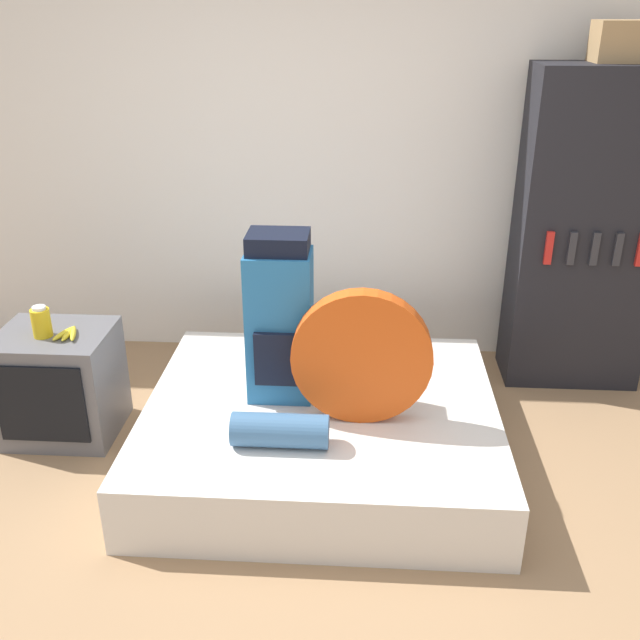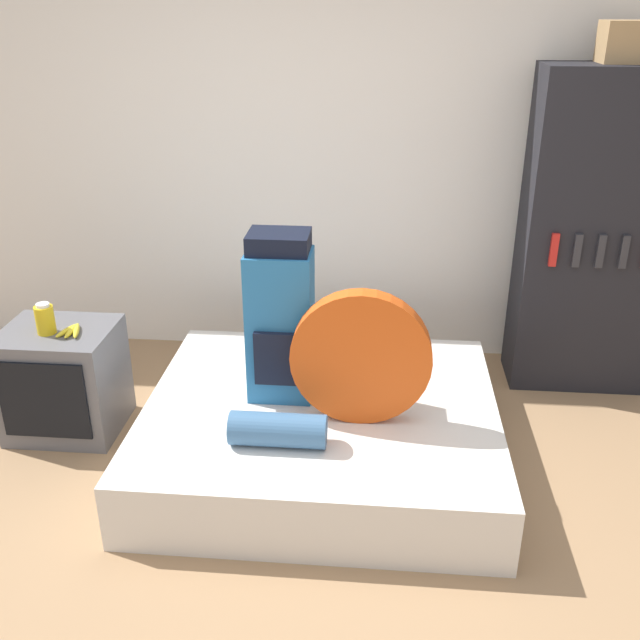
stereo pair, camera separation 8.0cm
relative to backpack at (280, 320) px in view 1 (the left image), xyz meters
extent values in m
plane|color=#997551|center=(0.12, -0.87, -0.74)|extent=(16.00, 16.00, 0.00)
cube|color=white|center=(0.12, 1.23, 0.56)|extent=(8.00, 0.05, 2.60)
cube|color=silver|center=(0.21, -0.07, -0.58)|extent=(1.74, 1.54, 0.33)
cube|color=#23669E|center=(0.00, 0.00, -0.04)|extent=(0.31, 0.25, 0.76)
cube|color=black|center=(0.00, 0.01, 0.39)|extent=(0.29, 0.23, 0.09)
cube|color=black|center=(0.00, -0.14, -0.15)|extent=(0.22, 0.03, 0.27)
cylinder|color=#D14C14|center=(0.40, -0.21, -0.09)|extent=(0.65, 0.10, 0.65)
cylinder|color=#3D668E|center=(0.05, -0.46, -0.34)|extent=(0.43, 0.16, 0.16)
cube|color=#5B5B60|center=(-1.20, 0.09, -0.45)|extent=(0.58, 0.48, 0.59)
cube|color=black|center=(-1.20, -0.16, -0.43)|extent=(0.46, 0.02, 0.43)
cylinder|color=gold|center=(-1.22, 0.05, -0.08)|extent=(0.10, 0.10, 0.15)
cylinder|color=white|center=(-1.22, 0.05, 0.01)|extent=(0.07, 0.07, 0.02)
ellipsoid|color=yellow|center=(-1.12, 0.06, -0.14)|extent=(0.08, 0.17, 0.03)
ellipsoid|color=yellow|center=(-1.09, 0.06, -0.14)|extent=(0.03, 0.17, 0.03)
ellipsoid|color=yellow|center=(-1.07, 0.06, -0.14)|extent=(0.08, 0.17, 0.03)
cube|color=black|center=(1.68, 0.91, 0.19)|extent=(0.78, 0.39, 1.86)
cube|color=red|center=(1.43, 0.71, 0.16)|extent=(0.04, 0.02, 0.19)
cube|color=#2D2D33|center=(1.55, 0.71, 0.16)|extent=(0.04, 0.02, 0.19)
cube|color=#2D2D33|center=(1.68, 0.71, 0.16)|extent=(0.04, 0.02, 0.19)
cube|color=#2D2D33|center=(1.80, 0.71, 0.16)|extent=(0.04, 0.02, 0.19)
cube|color=#A88456|center=(1.74, 0.94, 1.22)|extent=(0.33, 0.22, 0.21)
camera|label=1|loc=(0.40, -3.13, 1.42)|focal=40.00mm
camera|label=2|loc=(0.48, -3.13, 1.42)|focal=40.00mm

